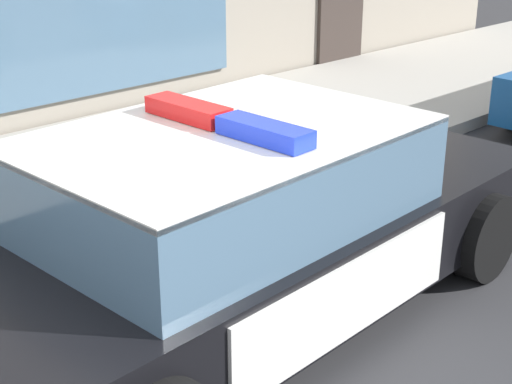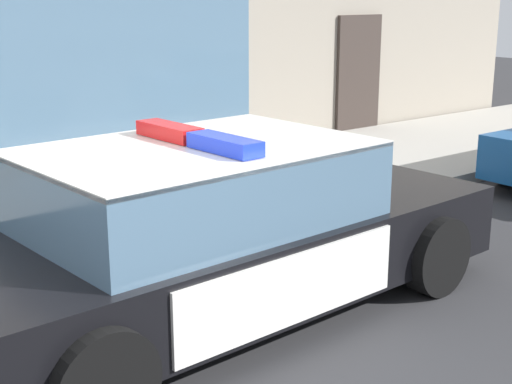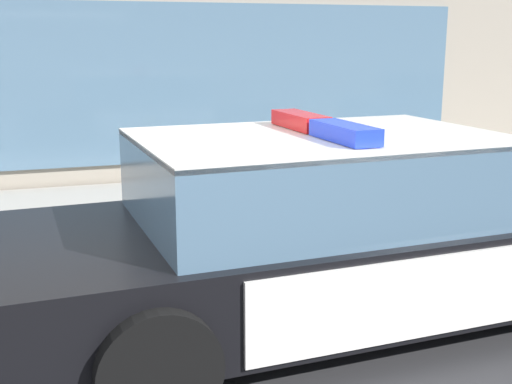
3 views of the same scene
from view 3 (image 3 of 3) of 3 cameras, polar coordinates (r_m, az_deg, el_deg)
ground at (r=4.17m, az=-9.98°, el=-16.13°), size 48.00×48.00×0.00m
sidewalk at (r=7.36m, az=-13.78°, el=-2.63°), size 48.00×3.30×0.15m
police_cruiser at (r=4.81m, az=6.90°, el=-3.23°), size 4.92×2.32×1.49m
fire_hydrant at (r=6.91m, az=6.03°, el=0.31°), size 0.34×0.39×0.73m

